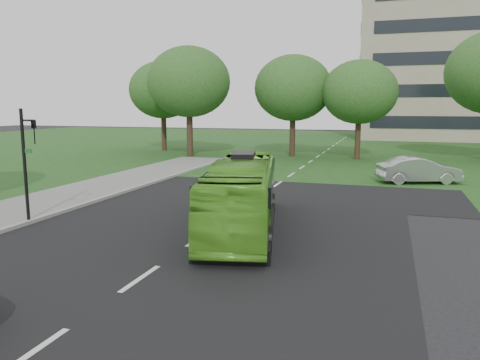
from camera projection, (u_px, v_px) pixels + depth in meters
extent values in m
plane|color=black|center=(173.00, 256.00, 14.29)|extent=(160.00, 160.00, 0.00)
cube|color=black|center=(297.00, 171.00, 33.11)|extent=(14.00, 120.00, 0.01)
cube|color=black|center=(278.00, 184.00, 27.46)|extent=(80.00, 12.00, 0.01)
cube|color=silver|center=(281.00, 181.00, 28.40)|extent=(0.15, 90.00, 0.01)
cube|color=#194416|center=(336.00, 144.00, 56.63)|extent=(120.00, 60.00, 0.01)
cube|color=black|center=(364.00, 53.00, 70.09)|extent=(0.10, 18.40, 23.00)
cylinder|color=black|center=(190.00, 136.00, 42.44)|extent=(0.56, 0.56, 3.73)
ellipsoid|color=#16441A|center=(189.00, 82.00, 41.69)|extent=(7.40, 7.40, 6.29)
cylinder|color=black|center=(292.00, 138.00, 42.58)|extent=(0.51, 0.51, 3.38)
ellipsoid|color=#16441A|center=(293.00, 88.00, 41.89)|extent=(6.94, 6.94, 5.90)
cylinder|color=black|center=(358.00, 141.00, 40.12)|extent=(0.48, 0.48, 3.19)
ellipsoid|color=#16441A|center=(359.00, 92.00, 39.48)|extent=(6.34, 6.34, 5.39)
cylinder|color=black|center=(164.00, 134.00, 48.12)|extent=(0.52, 0.52, 3.46)
ellipsoid|color=#16441A|center=(163.00, 90.00, 47.43)|extent=(6.79, 6.79, 5.77)
imported|color=#59B029|center=(242.00, 195.00, 17.35)|extent=(4.16, 9.55, 2.59)
imported|color=#AAA9AD|center=(419.00, 170.00, 27.80)|extent=(5.04, 3.12, 1.57)
cylinder|color=black|center=(25.00, 167.00, 17.99)|extent=(0.12, 0.12, 4.46)
cylinder|color=black|center=(28.00, 120.00, 17.62)|extent=(0.62, 0.07, 0.07)
imported|color=black|center=(34.00, 132.00, 17.62)|extent=(0.17, 0.20, 0.89)
cube|color=#195926|center=(27.00, 151.00, 17.85)|extent=(0.45, 0.04, 0.16)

